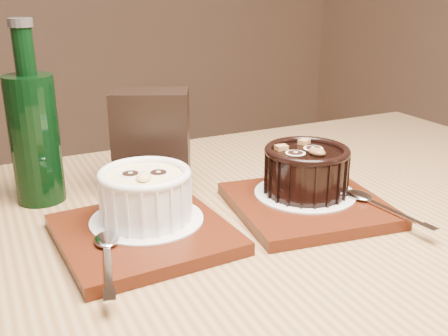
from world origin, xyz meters
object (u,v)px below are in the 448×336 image
Objects in this scene: tray_right at (307,205)px; green_bottle at (34,134)px; ramekin_white at (145,192)px; tray_left at (144,234)px; table at (242,314)px; condiment_stand at (152,142)px; ramekin_dark at (306,168)px.

tray_right is 0.77× the size of green_bottle.
ramekin_white reaches higher than tray_right.
tray_left is 0.21m from green_bottle.
table is at bearing -22.22° from ramekin_white.
condiment_stand is (0.04, 0.12, 0.02)m from ramekin_white.
tray_right is 0.36m from green_bottle.
ramekin_dark is 0.21m from condiment_stand.
tray_left is at bearing 152.30° from table.
table is 11.50× the size of ramekin_dark.
green_bottle reaches higher than tray_right.
ramekin_white is 0.97× the size of ramekin_dark.
tray_right is (0.11, 0.05, 0.10)m from table.
ramekin_dark is (0.22, 0.02, 0.04)m from tray_left.
ramekin_white is at bearing 141.67° from table.
ramekin_white is 0.45× the size of green_bottle.
ramekin_white is at bearing -54.47° from green_bottle.
green_bottle is (-0.31, 0.15, 0.04)m from ramekin_dark.
green_bottle reaches higher than table.
ramekin_dark is (0.12, 0.07, 0.14)m from table.
condiment_stand is (-0.05, 0.19, 0.16)m from table.
tray_right is at bearing -28.43° from green_bottle.
green_bottle is at bearing 151.57° from tray_right.
tray_left is at bearing 169.32° from ramekin_dark.
green_bottle reaches higher than ramekin_dark.
ramekin_dark reaches higher than ramekin_white.
ramekin_dark is 0.46× the size of green_bottle.
table is at bearing -165.42° from ramekin_dark.
tray_left is 0.77× the size of green_bottle.
ramekin_white is 0.21m from ramekin_dark.
condiment_stand is 0.15m from green_bottle.
table is at bearing -27.70° from tray_left.
condiment_stand reaches higher than tray_left.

